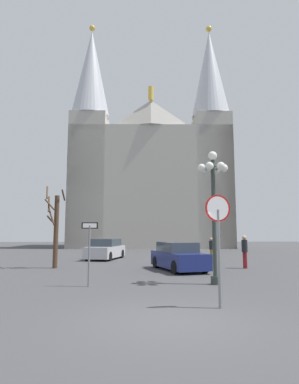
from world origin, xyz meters
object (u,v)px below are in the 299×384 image
(parked_car_far_navy, at_px, (178,257))
(bare_tree, at_px, (55,227))
(one_way_arrow_sign, at_px, (89,246))
(street_lamp, at_px, (213,192))
(pedestrian_walking, at_px, (245,248))
(parked_car_near_silver, at_px, (106,250))
(pedestrian_standing, at_px, (211,247))
(stop_sign, at_px, (218,229))
(cathedral, at_px, (150,176))

(parked_car_far_navy, bearing_deg, bare_tree, 169.59)
(one_way_arrow_sign, xyz_separation_m, parked_car_far_navy, (3.97, 4.98, -0.77))
(street_lamp, height_order, pedestrian_walking, street_lamp)
(parked_car_near_silver, xyz_separation_m, parked_car_far_navy, (4.44, -7.16, -0.02))
(street_lamp, relative_size, pedestrian_standing, 3.23)
(parked_car_far_navy, height_order, pedestrian_walking, pedestrian_walking)
(bare_tree, bearing_deg, stop_sign, -55.51)
(parked_car_far_navy, xyz_separation_m, pedestrian_walking, (3.79, 0.69, 0.41))
(street_lamp, bearing_deg, parked_car_near_silver, 113.86)
(parked_car_near_silver, bearing_deg, pedestrian_standing, -15.27)
(cathedral, bearing_deg, street_lamp, -88.14)
(cathedral, height_order, pedestrian_standing, cathedral)
(cathedral, height_order, parked_car_near_silver, cathedral)
(cathedral, relative_size, pedestrian_walking, 16.64)
(one_way_arrow_sign, relative_size, parked_car_far_navy, 0.52)
(street_lamp, distance_m, bare_tree, 9.67)
(stop_sign, distance_m, one_way_arrow_sign, 5.32)
(one_way_arrow_sign, height_order, pedestrian_walking, one_way_arrow_sign)
(one_way_arrow_sign, relative_size, bare_tree, 0.50)
(cathedral, xyz_separation_m, one_way_arrow_sign, (-3.75, -31.45, -8.14))
(cathedral, bearing_deg, parked_car_near_silver, -102.33)
(bare_tree, bearing_deg, parked_car_near_silver, 68.67)
(one_way_arrow_sign, xyz_separation_m, pedestrian_walking, (7.75, 5.67, -0.36))
(parked_car_far_navy, bearing_deg, street_lamp, -80.35)
(parked_car_near_silver, xyz_separation_m, pedestrian_standing, (7.42, -2.03, 0.26))
(stop_sign, xyz_separation_m, parked_car_near_silver, (-4.39, 15.67, -1.36))
(cathedral, bearing_deg, pedestrian_standing, -81.47)
(stop_sign, distance_m, parked_car_far_navy, 8.63)
(stop_sign, xyz_separation_m, pedestrian_walking, (3.83, 9.21, -0.97))
(stop_sign, bearing_deg, cathedral, 90.28)
(stop_sign, height_order, bare_tree, bare_tree)
(one_way_arrow_sign, bearing_deg, parked_car_far_navy, 51.47)
(bare_tree, height_order, pedestrian_standing, bare_tree)
(stop_sign, relative_size, parked_car_far_navy, 0.67)
(stop_sign, height_order, parked_car_far_navy, stop_sign)
(cathedral, distance_m, stop_sign, 35.78)
(parked_car_near_silver, bearing_deg, cathedral, 77.67)
(street_lamp, height_order, bare_tree, street_lamp)
(parked_car_far_navy, bearing_deg, cathedral, 90.47)
(cathedral, relative_size, one_way_arrow_sign, 12.79)
(street_lamp, bearing_deg, pedestrian_standing, 77.41)
(cathedral, xyz_separation_m, pedestrian_standing, (3.20, -21.34, -8.63))
(stop_sign, xyz_separation_m, one_way_arrow_sign, (-3.92, 3.54, -0.61))
(bare_tree, height_order, parked_car_near_silver, bare_tree)
(stop_sign, height_order, street_lamp, street_lamp)
(pedestrian_walking, bearing_deg, parked_car_near_silver, 141.83)
(stop_sign, relative_size, parked_car_near_silver, 0.65)
(cathedral, relative_size, street_lamp, 5.77)
(stop_sign, bearing_deg, parked_car_near_silver, 105.66)
(bare_tree, relative_size, pedestrian_walking, 2.58)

